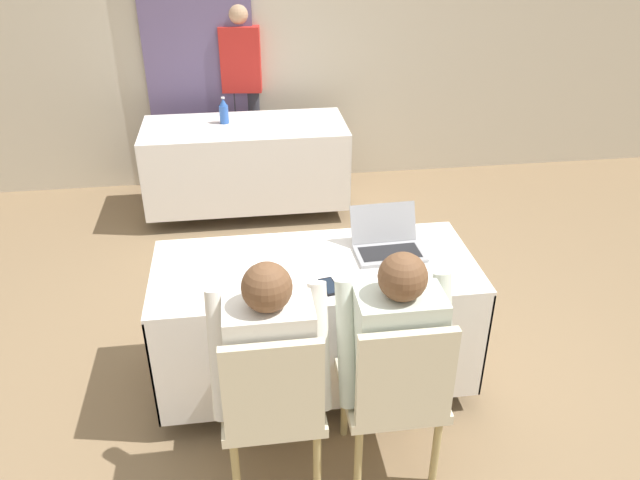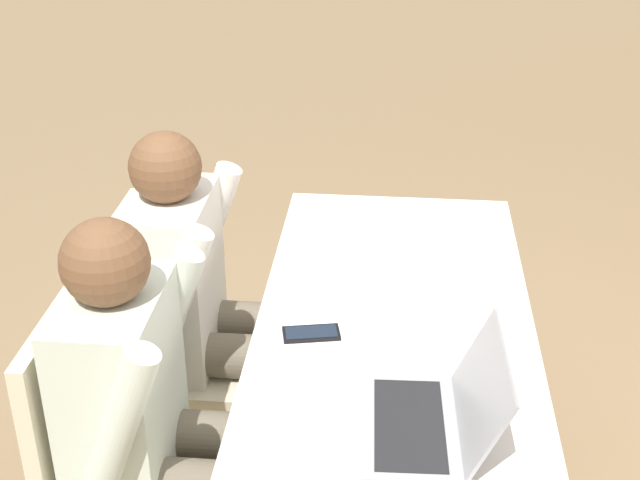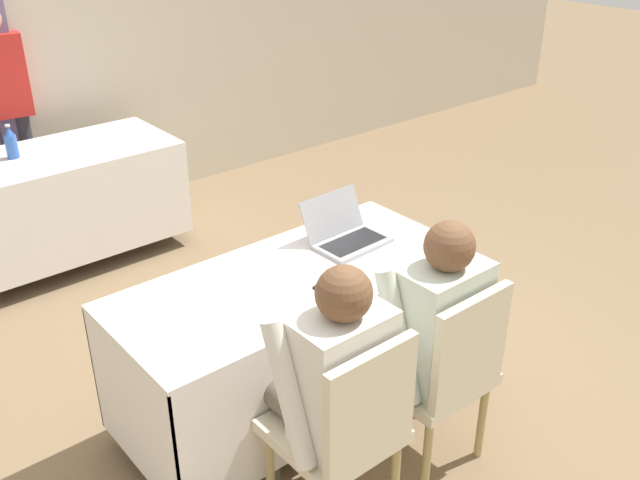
{
  "view_description": "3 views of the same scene",
  "coord_description": "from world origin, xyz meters",
  "px_view_note": "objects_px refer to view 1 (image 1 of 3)",
  "views": [
    {
      "loc": [
        -0.34,
        -2.63,
        2.39
      ],
      "look_at": [
        0.0,
        -0.19,
        1.0
      ],
      "focal_mm": 35.0,
      "sensor_mm": 36.0,
      "label": 1
    },
    {
      "loc": [
        1.91,
        -0.01,
        2.01
      ],
      "look_at": [
        0.0,
        -0.19,
        1.0
      ],
      "focal_mm": 50.0,
      "sensor_mm": 36.0,
      "label": 2
    },
    {
      "loc": [
        -1.63,
        -2.16,
        2.32
      ],
      "look_at": [
        0.0,
        -0.19,
        1.0
      ],
      "focal_mm": 40.0,
      "sensor_mm": 36.0,
      "label": 3
    }
  ],
  "objects_px": {
    "laptop": "(388,244)",
    "chair_near_right": "(396,390)",
    "water_bottle": "(224,112)",
    "person_white_shirt": "(392,346)",
    "chair_near_left": "(273,402)",
    "cell_phone": "(329,286)",
    "person_checkered_shirt": "(270,357)",
    "person_red_shirt": "(243,83)"
  },
  "relations": [
    {
      "from": "cell_phone",
      "to": "laptop",
      "type": "bearing_deg",
      "value": 28.42
    },
    {
      "from": "cell_phone",
      "to": "water_bottle",
      "type": "bearing_deg",
      "value": 89.58
    },
    {
      "from": "laptop",
      "to": "chair_near_right",
      "type": "relative_size",
      "value": 0.4
    },
    {
      "from": "chair_near_left",
      "to": "chair_near_right",
      "type": "height_order",
      "value": "same"
    },
    {
      "from": "laptop",
      "to": "person_white_shirt",
      "type": "distance_m",
      "value": 0.67
    },
    {
      "from": "laptop",
      "to": "water_bottle",
      "type": "relative_size",
      "value": 1.69
    },
    {
      "from": "person_white_shirt",
      "to": "chair_near_left",
      "type": "bearing_deg",
      "value": 10.95
    },
    {
      "from": "water_bottle",
      "to": "person_red_shirt",
      "type": "height_order",
      "value": "person_red_shirt"
    },
    {
      "from": "chair_near_right",
      "to": "water_bottle",
      "type": "bearing_deg",
      "value": -76.4
    },
    {
      "from": "chair_near_left",
      "to": "laptop",
      "type": "bearing_deg",
      "value": -131.42
    },
    {
      "from": "chair_near_right",
      "to": "person_checkered_shirt",
      "type": "distance_m",
      "value": 0.57
    },
    {
      "from": "cell_phone",
      "to": "person_white_shirt",
      "type": "xyz_separation_m",
      "value": [
        0.22,
        -0.35,
        -0.1
      ]
    },
    {
      "from": "laptop",
      "to": "person_checkered_shirt",
      "type": "relative_size",
      "value": 0.31
    },
    {
      "from": "water_bottle",
      "to": "person_white_shirt",
      "type": "bearing_deg",
      "value": -75.92
    },
    {
      "from": "water_bottle",
      "to": "chair_near_left",
      "type": "relative_size",
      "value": 0.24
    },
    {
      "from": "water_bottle",
      "to": "chair_near_left",
      "type": "xyz_separation_m",
      "value": [
        0.17,
        -2.92,
        -0.35
      ]
    },
    {
      "from": "chair_near_left",
      "to": "person_white_shirt",
      "type": "xyz_separation_m",
      "value": [
        0.53,
        0.1,
        0.16
      ]
    },
    {
      "from": "water_bottle",
      "to": "chair_near_left",
      "type": "height_order",
      "value": "water_bottle"
    },
    {
      "from": "laptop",
      "to": "person_checkered_shirt",
      "type": "height_order",
      "value": "person_checkered_shirt"
    },
    {
      "from": "cell_phone",
      "to": "person_red_shirt",
      "type": "relative_size",
      "value": 0.1
    },
    {
      "from": "cell_phone",
      "to": "chair_near_right",
      "type": "relative_size",
      "value": 0.17
    },
    {
      "from": "chair_near_right",
      "to": "laptop",
      "type": "bearing_deg",
      "value": -99.44
    },
    {
      "from": "chair_near_right",
      "to": "person_checkered_shirt",
      "type": "xyz_separation_m",
      "value": [
        -0.53,
        0.1,
        0.16
      ]
    },
    {
      "from": "chair_near_right",
      "to": "chair_near_left",
      "type": "bearing_deg",
      "value": 0.0
    },
    {
      "from": "laptop",
      "to": "chair_near_right",
      "type": "distance_m",
      "value": 0.81
    },
    {
      "from": "person_checkered_shirt",
      "to": "person_red_shirt",
      "type": "relative_size",
      "value": 0.73
    },
    {
      "from": "chair_near_right",
      "to": "person_red_shirt",
      "type": "height_order",
      "value": "person_red_shirt"
    },
    {
      "from": "person_checkered_shirt",
      "to": "person_white_shirt",
      "type": "distance_m",
      "value": 0.53
    },
    {
      "from": "person_red_shirt",
      "to": "water_bottle",
      "type": "bearing_deg",
      "value": -99.3
    },
    {
      "from": "person_checkered_shirt",
      "to": "water_bottle",
      "type": "bearing_deg",
      "value": -86.51
    },
    {
      "from": "water_bottle",
      "to": "person_checkered_shirt",
      "type": "distance_m",
      "value": 2.82
    },
    {
      "from": "laptop",
      "to": "chair_near_left",
      "type": "bearing_deg",
      "value": -133.6
    },
    {
      "from": "chair_near_right",
      "to": "person_red_shirt",
      "type": "bearing_deg",
      "value": -81.29
    },
    {
      "from": "person_white_shirt",
      "to": "cell_phone",
      "type": "bearing_deg",
      "value": -57.41
    },
    {
      "from": "water_bottle",
      "to": "person_white_shirt",
      "type": "distance_m",
      "value": 2.91
    },
    {
      "from": "laptop",
      "to": "person_red_shirt",
      "type": "relative_size",
      "value": 0.23
    },
    {
      "from": "water_bottle",
      "to": "person_white_shirt",
      "type": "relative_size",
      "value": 0.18
    },
    {
      "from": "cell_phone",
      "to": "person_checkered_shirt",
      "type": "bearing_deg",
      "value": -142.87
    },
    {
      "from": "cell_phone",
      "to": "person_red_shirt",
      "type": "xyz_separation_m",
      "value": [
        -0.31,
        3.05,
        0.15
      ]
    },
    {
      "from": "laptop",
      "to": "person_white_shirt",
      "type": "xyz_separation_m",
      "value": [
        -0.12,
        -0.64,
        -0.13
      ]
    },
    {
      "from": "chair_near_left",
      "to": "person_checkered_shirt",
      "type": "bearing_deg",
      "value": -90.0
    },
    {
      "from": "chair_near_left",
      "to": "person_white_shirt",
      "type": "relative_size",
      "value": 0.78
    }
  ]
}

